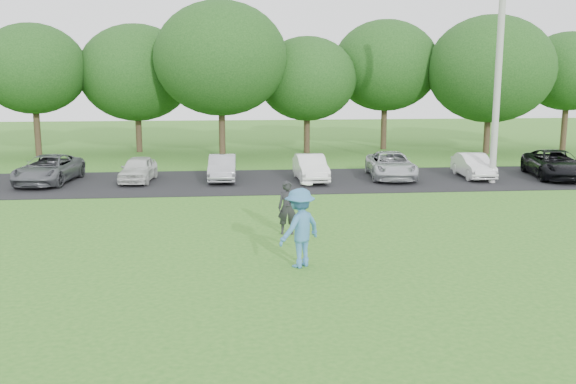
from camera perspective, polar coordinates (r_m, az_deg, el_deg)
name	(u,v)px	position (r m, az deg, el deg)	size (l,w,h in m)	color
ground	(302,271)	(15.60, 1.24, -7.07)	(100.00, 100.00, 0.00)	#2D6A1E
parking_lot	(267,181)	(28.21, -1.85, 0.97)	(32.00, 6.50, 0.03)	black
utility_pole	(499,57)	(28.77, 18.26, 11.31)	(0.28, 0.28, 10.70)	#A3A39E
frisbee_player	(300,228)	(15.72, 1.06, -3.20)	(1.44, 1.37, 2.16)	teal
camera_bystander	(288,208)	(18.93, -0.03, -1.40)	(0.61, 0.45, 1.59)	black
parked_cars	(280,167)	(28.25, -0.71, 2.20)	(28.66, 5.36, 1.23)	white
tree_row	(282,69)	(37.66, -0.52, 10.87)	(42.39, 9.85, 8.64)	#38281C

